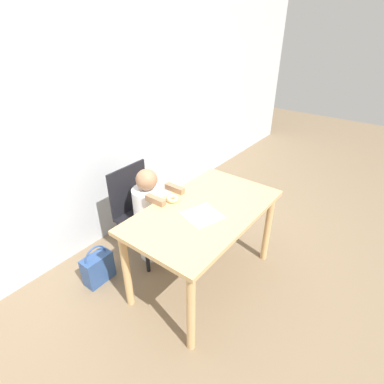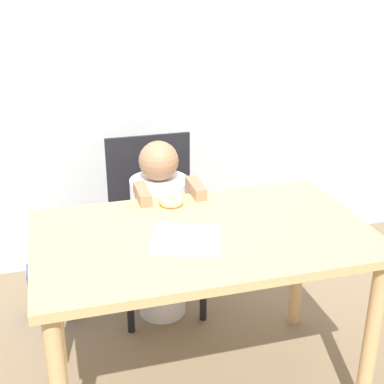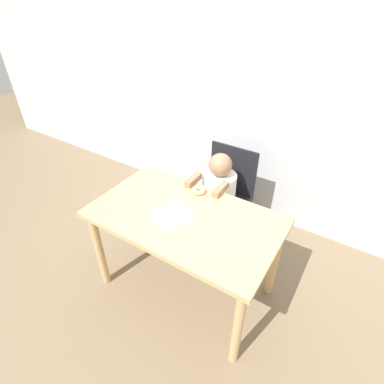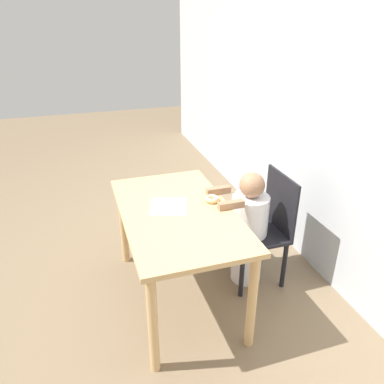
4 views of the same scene
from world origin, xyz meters
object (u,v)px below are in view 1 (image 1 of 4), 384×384
child_figure (150,216)px  donut (173,199)px  handbag (98,268)px  chair (140,212)px

child_figure → donut: bearing=-92.6°
donut → handbag: size_ratio=0.28×
chair → handbag: (-0.53, 0.02, -0.31)m
chair → handbag: bearing=178.0°
chair → child_figure: 0.13m
donut → handbag: 0.92m
chair → child_figure: size_ratio=0.95×
handbag → child_figure: bearing=-15.3°
donut → handbag: donut is taller
chair → child_figure: (0.00, -0.13, 0.00)m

